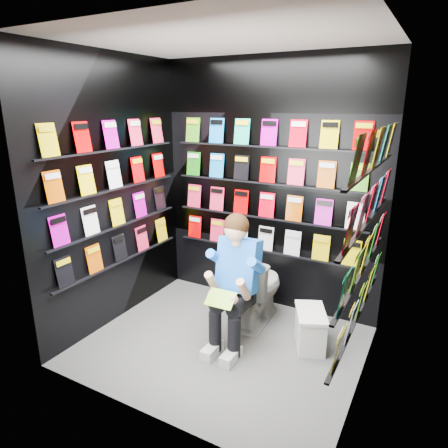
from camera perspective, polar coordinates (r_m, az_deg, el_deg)
The scene contains 14 objects.
floor at distance 3.84m, azimuth -0.31°, elevation -16.94°, with size 2.40×2.40×0.00m, color #5B5B59.
ceiling at distance 3.23m, azimuth -0.38°, elevation 25.14°, with size 2.40×2.40×0.00m, color white.
wall_back at distance 4.18m, azimuth 6.37°, elevation 5.20°, with size 2.40×0.04×2.60m, color black.
wall_front at distance 2.51m, azimuth -11.52°, elevation -2.85°, with size 2.40×0.04×2.60m, color black.
wall_left at distance 4.01m, azimuth -15.55°, elevation 4.19°, with size 0.04×2.00×2.60m, color black.
wall_right at distance 2.93m, azimuth 20.61°, elevation -0.76°, with size 0.04×2.00×2.60m, color black.
comics_back at distance 4.15m, azimuth 6.21°, elevation 5.20°, with size 2.10×0.06×1.37m, color #CD0002, non-canonical shape.
comics_left at distance 3.99m, azimuth -15.24°, elevation 4.23°, with size 0.06×1.70×1.37m, color #CD0002, non-canonical shape.
comics_right at distance 2.93m, azimuth 20.04°, elevation -0.59°, with size 0.06×1.70×1.37m, color #CD0002, non-canonical shape.
toilet at distance 4.05m, azimuth 4.64°, elevation -9.10°, with size 0.42×0.75×0.73m, color white.
longbox at distance 3.84m, azimuth 12.19°, elevation -14.58°, with size 0.23×0.42×0.31m, color white.
longbox_lid at distance 3.75m, azimuth 12.35°, elevation -12.32°, with size 0.25×0.44×0.03m, color white.
reader at distance 3.58m, azimuth 2.26°, elevation -5.94°, with size 0.49×0.72×1.32m, color blue, non-canonical shape.
held_comic at distance 3.37m, azimuth -0.49°, elevation -10.62°, with size 0.25×0.01×0.17m, color green.
Camera 1 is at (1.56, -2.79, 2.13)m, focal length 32.00 mm.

